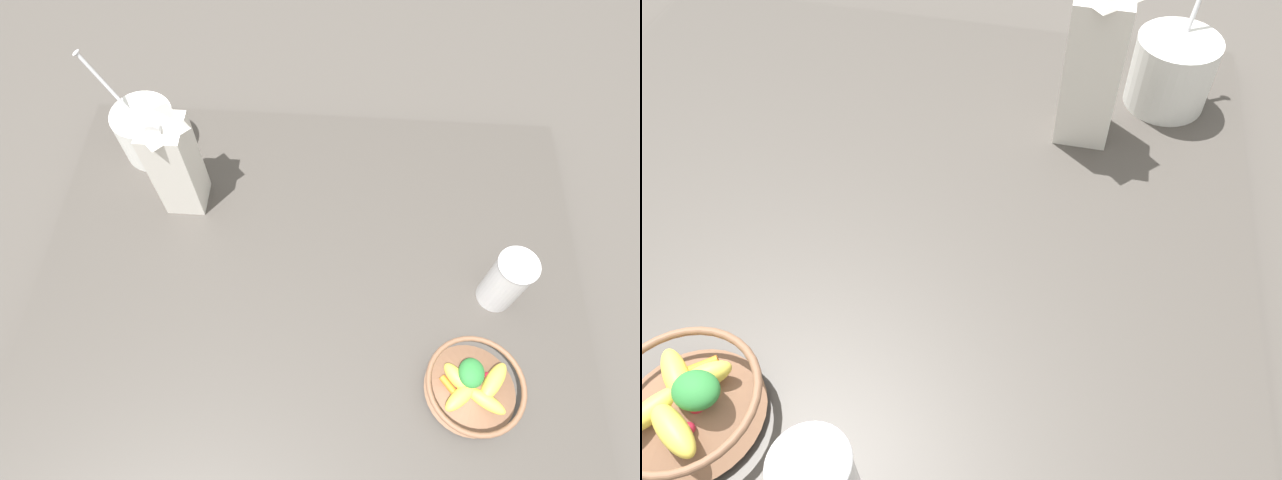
{
  "view_description": "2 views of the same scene",
  "coord_description": "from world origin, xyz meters",
  "views": [
    {
      "loc": [
        0.05,
        -0.29,
        1.0
      ],
      "look_at": [
        0.02,
        0.16,
        0.13
      ],
      "focal_mm": 28.0,
      "sensor_mm": 36.0,
      "label": 1
    },
    {
      "loc": [
        0.54,
        0.28,
        0.73
      ],
      "look_at": [
        0.04,
        0.17,
        0.1
      ],
      "focal_mm": 35.0,
      "sensor_mm": 36.0,
      "label": 2
    }
  ],
  "objects": [
    {
      "name": "yogurt_tub",
      "position": [
        -0.39,
        0.44,
        0.1
      ],
      "size": [
        0.17,
        0.14,
        0.26
      ],
      "color": "white",
      "rests_on": "countertop"
    },
    {
      "name": "drinking_cup",
      "position": [
        0.38,
        0.11,
        0.11
      ],
      "size": [
        0.08,
        0.08,
        0.15
      ],
      "color": "white",
      "rests_on": "countertop"
    },
    {
      "name": "countertop",
      "position": [
        0.0,
        0.0,
        0.02
      ],
      "size": [
        1.14,
        1.14,
        0.03
      ],
      "color": "#47423D",
      "rests_on": "ground_plane"
    },
    {
      "name": "ground_plane",
      "position": [
        0.0,
        0.0,
        0.0
      ],
      "size": [
        6.0,
        6.0,
        0.0
      ],
      "primitive_type": "plane",
      "color": "#4C4742"
    },
    {
      "name": "fruit_bowl",
      "position": [
        0.32,
        -0.09,
        0.07
      ],
      "size": [
        0.18,
        0.18,
        0.08
      ],
      "color": "brown",
      "rests_on": "countertop"
    },
    {
      "name": "milk_carton",
      "position": [
        -0.28,
        0.3,
        0.18
      ],
      "size": [
        0.08,
        0.08,
        0.29
      ],
      "color": "silver",
      "rests_on": "countertop"
    }
  ]
}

